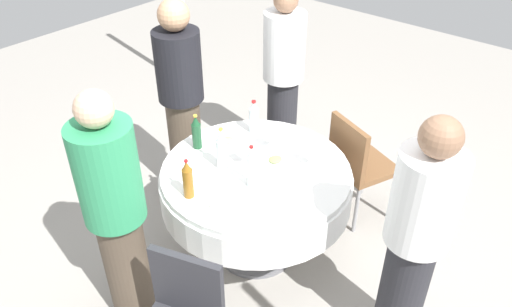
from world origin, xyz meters
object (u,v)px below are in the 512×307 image
plate_south (275,161)px  plate_east (227,142)px  bottle_dark_green_right (196,133)px  bottle_clear_front (254,118)px  person_right (283,78)px  wine_glass_outer (269,134)px  bottle_amber_outer (188,180)px  person_inner (415,240)px  wine_glass_north (312,150)px  chair_west (357,161)px  bottle_clear_north (251,168)px  person_front (182,101)px  dining_table (256,187)px  bottle_clear_inner (222,150)px  wine_glass_near (244,150)px  plate_rear (231,203)px  person_north (116,213)px

plate_south → plate_east: (0.03, -0.40, 0.00)m
bottle_dark_green_right → plate_south: bearing=111.3°
bottle_clear_front → person_right: bearing=-158.4°
wine_glass_outer → bottle_amber_outer: bearing=-2.5°
plate_south → person_inner: (0.14, 1.05, 0.06)m
wine_glass_north → plate_east: size_ratio=0.78×
wine_glass_north → person_right: (-0.77, -0.82, -0.04)m
wine_glass_north → chair_west: 0.62m
bottle_clear_north → plate_east: (-0.25, -0.44, -0.13)m
bottle_amber_outer → person_front: size_ratio=0.16×
dining_table → wine_glass_north: bearing=137.4°
bottle_clear_inner → wine_glass_outer: (-0.39, 0.08, -0.04)m
bottle_clear_front → plate_east: 0.26m
wine_glass_outer → person_front: size_ratio=0.09×
dining_table → plate_south: plate_south is taller
wine_glass_near → person_right: person_right is taller
chair_west → person_front: bearing=-131.5°
bottle_clear_front → chair_west: bearing=126.0°
wine_glass_near → plate_south: (-0.14, 0.14, -0.10)m
plate_rear → person_front: bearing=-118.4°
dining_table → plate_rear: plate_rear is taller
bottle_amber_outer → wine_glass_near: (-0.46, 0.04, -0.01)m
plate_east → dining_table: bearing=73.7°
bottle_dark_green_right → person_right: 1.11m
dining_table → bottle_clear_inner: size_ratio=4.23×
person_north → bottle_amber_outer: bearing=-90.0°
plate_east → person_north: size_ratio=0.13×
bottle_clear_inner → plate_east: (-0.23, -0.17, -0.13)m
dining_table → plate_east: size_ratio=6.27×
bottle_clear_north → person_north: (0.75, -0.34, -0.05)m
bottle_dark_green_right → person_north: size_ratio=0.16×
bottle_clear_north → person_front: (-0.33, -0.98, -0.02)m
plate_rear → person_front: size_ratio=0.16×
bottle_clear_north → plate_south: 0.32m
plate_south → person_north: 1.08m
bottle_clear_front → bottle_amber_outer: bearing=12.2°
bottle_dark_green_right → person_north: (0.83, 0.22, -0.03)m
plate_rear → dining_table: bearing=-162.3°
plate_rear → plate_east: (-0.46, -0.46, 0.00)m
plate_south → plate_east: bearing=-85.1°
wine_glass_near → plate_south: 0.23m
bottle_clear_inner → plate_rear: 0.40m
chair_west → plate_rear: bearing=-78.0°
bottle_clear_inner → person_right: (-1.16, -0.40, -0.06)m
dining_table → wine_glass_north: size_ratio=8.08×
plate_south → person_front: 0.94m
wine_glass_outer → wine_glass_near: wine_glass_near is taller
bottle_dark_green_right → person_north: 0.86m
bottle_clear_north → person_front: person_front is taller
dining_table → wine_glass_north: wine_glass_north is taller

